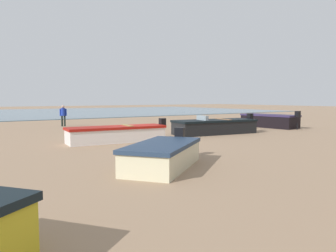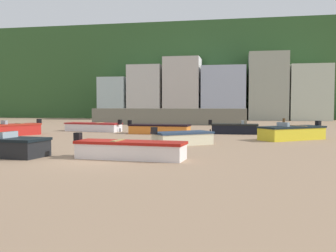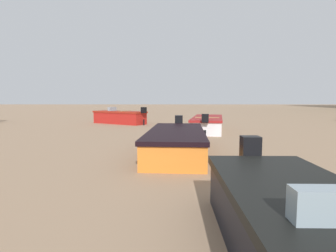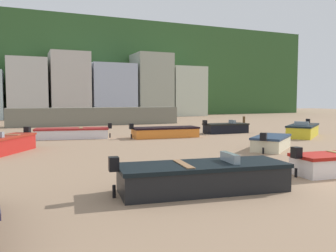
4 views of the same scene
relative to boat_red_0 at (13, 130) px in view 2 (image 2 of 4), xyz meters
name	(u,v)px [view 2 (image 2 of 4)]	position (x,y,z in m)	size (l,w,h in m)	color
ground_plane	(96,160)	(11.01, -11.16, -0.47)	(160.00, 160.00, 0.00)	#9B7B5E
headland_hill	(211,77)	(11.01, 54.84, 7.91)	(90.00, 32.00, 16.76)	#31562A
harbor_pier	(168,116)	(8.57, 18.84, 0.50)	(18.62, 2.40, 1.94)	slate
townhouse_far_left	(115,98)	(-3.69, 35.60, 3.01)	(4.59, 5.53, 6.96)	#A9C0C2
townhouse_left	(148,93)	(1.78, 36.28, 3.97)	(5.51, 6.88, 8.88)	beige
townhouse_centre_left	(183,89)	(7.85, 35.58, 4.54)	(5.79, 5.49, 10.03)	beige
townhouse_centre	(224,93)	(14.54, 36.09, 3.80)	(6.92, 6.51, 8.53)	#AAB5CC
townhouse_centre_right	(268,87)	(21.38, 35.93, 4.78)	(5.95, 6.17, 10.49)	#9EA290
townhouse_far_right	(309,93)	(27.62, 35.71, 3.78)	(6.06, 5.75, 8.51)	beige
boat_red_0	(13,130)	(0.00, 0.00, 0.00)	(3.21, 4.18, 1.23)	#B21F19
boat_white_1	(93,127)	(4.20, 5.77, -0.08)	(5.48, 2.50, 1.09)	white
boat_black_3	(235,129)	(16.67, 5.03, -0.05)	(4.01, 1.55, 1.13)	black
boat_white_5	(130,150)	(12.39, -10.62, -0.07)	(5.15, 1.82, 1.10)	white
boat_yellow_6	(292,133)	(20.55, 0.30, 0.00)	(4.78, 4.23, 1.24)	gold
boat_cream_7	(182,138)	(13.75, -4.33, -0.07)	(3.71, 3.39, 1.09)	beige
boat_orange_8	(160,129)	(10.65, 3.85, -0.08)	(5.24, 2.07, 1.09)	orange
mooring_post_near_water	(284,125)	(20.90, 8.44, 0.12)	(0.24, 0.24, 1.18)	#4A351C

